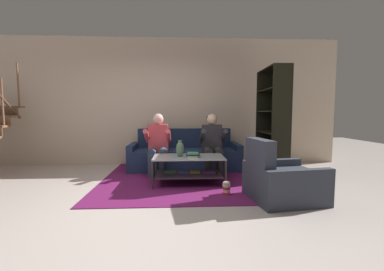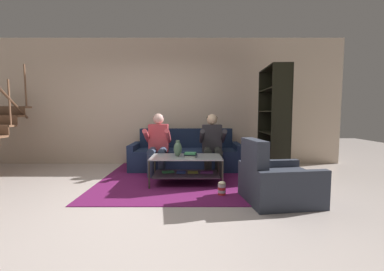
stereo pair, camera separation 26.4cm
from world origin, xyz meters
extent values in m
plane|color=beige|center=(0.00, 0.00, 0.00)|extent=(16.80, 16.80, 0.00)
cube|color=beige|center=(0.00, 2.46, 1.45)|extent=(8.40, 0.12, 2.90)
cylinder|color=brown|center=(-2.88, 1.51, 1.41)|extent=(0.04, 0.04, 0.90)
cylinder|color=brown|center=(-2.88, 2.02, 1.79)|extent=(0.04, 0.04, 0.90)
cube|color=#1E2E4E|center=(0.59, 1.81, 0.21)|extent=(2.05, 0.85, 0.43)
cube|color=#1A2742|center=(0.59, 2.14, 0.64)|extent=(2.05, 0.18, 0.42)
cube|color=#1E2E4E|center=(-0.50, 1.81, 0.27)|extent=(0.13, 0.85, 0.55)
cube|color=#1E2E4E|center=(1.68, 1.81, 0.27)|extent=(0.13, 0.85, 0.55)
cylinder|color=#354159|center=(-0.03, 1.07, 0.21)|extent=(0.14, 0.14, 0.43)
cylinder|color=#354159|center=(0.17, 1.07, 0.21)|extent=(0.14, 0.14, 0.43)
cylinder|color=#354159|center=(-0.03, 1.25, 0.47)|extent=(0.14, 0.42, 0.14)
cylinder|color=#354159|center=(0.17, 1.25, 0.47)|extent=(0.14, 0.42, 0.14)
cube|color=#C5424B|center=(0.07, 1.46, 0.70)|extent=(0.38, 0.22, 0.55)
cylinder|color=#C5424B|center=(-0.14, 1.28, 0.76)|extent=(0.09, 0.49, 0.31)
cylinder|color=#C5424B|center=(0.27, 1.28, 0.76)|extent=(0.09, 0.49, 0.31)
sphere|color=beige|center=(0.07, 1.46, 1.08)|extent=(0.21, 0.21, 0.21)
ellipsoid|color=black|center=(0.07, 1.48, 1.11)|extent=(0.21, 0.21, 0.13)
cylinder|color=#2B2E2B|center=(1.02, 1.07, 0.21)|extent=(0.14, 0.14, 0.43)
cylinder|color=#2B2E2B|center=(1.22, 1.07, 0.21)|extent=(0.14, 0.14, 0.43)
cylinder|color=#2B2E2B|center=(1.02, 1.25, 0.47)|extent=(0.14, 0.42, 0.14)
cylinder|color=#2B2E2B|center=(1.22, 1.25, 0.47)|extent=(0.14, 0.42, 0.14)
cube|color=#302E33|center=(1.12, 1.46, 0.70)|extent=(0.38, 0.22, 0.54)
cylinder|color=#302E33|center=(0.92, 1.28, 0.75)|extent=(0.09, 0.49, 0.31)
cylinder|color=#302E33|center=(1.33, 1.28, 0.75)|extent=(0.09, 0.49, 0.31)
sphere|color=beige|center=(1.12, 1.46, 1.07)|extent=(0.21, 0.21, 0.21)
ellipsoid|color=black|center=(1.12, 1.48, 1.10)|extent=(0.21, 0.21, 0.13)
cube|color=#B7BEBE|center=(0.63, 0.68, 0.46)|extent=(1.18, 0.66, 0.02)
cube|color=#3B3038|center=(0.63, 0.68, 0.16)|extent=(1.09, 0.61, 0.02)
cylinder|color=#353629|center=(0.05, 0.36, 0.23)|extent=(0.03, 0.03, 0.47)
cylinder|color=#353629|center=(1.21, 0.36, 0.23)|extent=(0.03, 0.03, 0.47)
cylinder|color=#353629|center=(0.05, 1.00, 0.23)|extent=(0.03, 0.03, 0.47)
cylinder|color=#353629|center=(1.21, 1.00, 0.23)|extent=(0.03, 0.03, 0.47)
cube|color=#328E4C|center=(0.31, 0.76, 0.18)|extent=(0.22, 0.17, 0.02)
cube|color=#3759AD|center=(0.54, 0.73, 0.19)|extent=(0.16, 0.15, 0.02)
cube|color=#A9BA3C|center=(0.74, 0.74, 0.18)|extent=(0.18, 0.13, 0.02)
cube|color=#843D91|center=(0.98, 0.71, 0.19)|extent=(0.22, 0.14, 0.03)
cube|color=#671850|center=(0.61, 1.14, 0.01)|extent=(3.00, 3.13, 0.01)
cube|color=#77466B|center=(0.61, 1.14, 0.01)|extent=(1.65, 1.72, 0.00)
ellipsoid|color=#516F56|center=(0.49, 0.69, 0.59)|extent=(0.14, 0.14, 0.24)
cylinder|color=#516F56|center=(0.49, 0.69, 0.71)|extent=(0.06, 0.06, 0.05)
cube|color=silver|center=(0.70, 0.59, 0.48)|extent=(0.18, 0.14, 0.03)
cube|color=#212834|center=(0.70, 0.60, 0.51)|extent=(0.23, 0.14, 0.03)
cube|color=#368856|center=(0.70, 0.60, 0.53)|extent=(0.20, 0.19, 0.03)
cube|color=black|center=(2.30, 1.83, 1.02)|extent=(0.35, 0.03, 2.05)
cube|color=black|center=(2.26, 0.79, 1.02)|extent=(0.35, 0.03, 2.05)
cube|color=black|center=(2.44, 1.30, 1.02)|extent=(0.06, 1.06, 2.05)
cube|color=black|center=(2.28, 1.31, 0.01)|extent=(0.39, 1.03, 0.02)
cube|color=black|center=(2.28, 1.31, 0.41)|extent=(0.39, 1.03, 0.02)
cube|color=black|center=(2.28, 1.31, 0.82)|extent=(0.39, 1.03, 0.02)
cube|color=black|center=(2.28, 1.31, 1.23)|extent=(0.39, 1.03, 0.02)
cube|color=black|center=(2.28, 1.31, 1.64)|extent=(0.39, 1.03, 0.02)
cube|color=black|center=(2.28, 1.31, 2.04)|extent=(0.39, 1.03, 0.02)
cube|color=gold|center=(2.29, 1.78, 0.14)|extent=(0.30, 0.07, 0.25)
cube|color=#301D34|center=(2.27, 1.73, 0.17)|extent=(0.25, 0.06, 0.30)
cube|color=red|center=(2.30, 1.67, 0.16)|extent=(0.32, 0.06, 0.27)
cube|color=orange|center=(2.29, 1.61, 0.16)|extent=(0.32, 0.07, 0.29)
cube|color=#862C90|center=(2.27, 1.57, 0.19)|extent=(0.28, 0.04, 0.35)
cube|color=purple|center=(2.26, 1.52, 0.19)|extent=(0.25, 0.06, 0.34)
cube|color=gold|center=(2.26, 1.46, 0.15)|extent=(0.25, 0.06, 0.26)
cube|color=silver|center=(2.25, 1.40, 0.14)|extent=(0.25, 0.05, 0.23)
cube|color=olive|center=(2.26, 1.35, 0.15)|extent=(0.26, 0.05, 0.26)
cube|color=#323744|center=(1.92, -0.20, 0.20)|extent=(0.98, 0.71, 0.40)
cube|color=#323744|center=(1.55, -0.26, 0.63)|extent=(0.24, 0.61, 0.45)
cube|color=#323744|center=(1.97, -0.55, 0.25)|extent=(0.91, 0.24, 0.50)
cube|color=#323744|center=(1.87, 0.14, 0.25)|extent=(0.91, 0.24, 0.50)
cylinder|color=red|center=(1.16, 0.06, 0.02)|extent=(0.11, 0.11, 0.04)
cylinder|color=white|center=(1.16, 0.06, 0.06)|extent=(0.11, 0.11, 0.04)
cylinder|color=red|center=(1.16, 0.06, 0.10)|extent=(0.11, 0.11, 0.04)
cylinder|color=white|center=(1.16, 0.06, 0.14)|extent=(0.11, 0.11, 0.04)
ellipsoid|color=beige|center=(1.16, 0.06, 0.18)|extent=(0.11, 0.11, 0.04)
camera|label=1|loc=(0.46, -3.59, 1.20)|focal=24.00mm
camera|label=2|loc=(0.73, -3.60, 1.20)|focal=24.00mm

